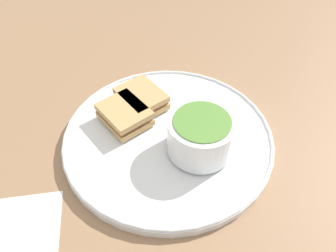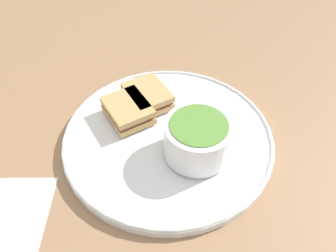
# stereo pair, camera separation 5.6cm
# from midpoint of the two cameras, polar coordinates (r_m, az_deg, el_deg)

# --- Properties ---
(ground_plane) EXTENTS (2.40, 2.40, 0.00)m
(ground_plane) POSITION_cam_midpoint_polar(r_m,az_deg,el_deg) (0.59, 2.73, -2.65)
(ground_plane) COLOR #8E6B4C
(plate) EXTENTS (0.37, 0.37, 0.02)m
(plate) POSITION_cam_midpoint_polar(r_m,az_deg,el_deg) (0.58, 2.76, -2.00)
(plate) COLOR white
(plate) RESTS_ON ground_plane
(soup_bowl) EXTENTS (0.11, 0.11, 0.07)m
(soup_bowl) POSITION_cam_midpoint_polar(r_m,az_deg,el_deg) (0.53, 8.24, -2.31)
(soup_bowl) COLOR white
(soup_bowl) RESTS_ON plate
(spoon) EXTENTS (0.09, 0.07, 0.01)m
(spoon) POSITION_cam_midpoint_polar(r_m,az_deg,el_deg) (0.61, 9.25, 2.12)
(spoon) COLOR silver
(spoon) RESTS_ON plate
(sandwich_half_near) EXTENTS (0.11, 0.11, 0.03)m
(sandwich_half_near) POSITION_cam_midpoint_polar(r_m,az_deg,el_deg) (0.62, -1.02, 5.11)
(sandwich_half_near) COLOR tan
(sandwich_half_near) RESTS_ON plate
(sandwich_half_far) EXTENTS (0.11, 0.11, 0.03)m
(sandwich_half_far) POSITION_cam_midpoint_polar(r_m,az_deg,el_deg) (0.59, -4.31, 2.62)
(sandwich_half_far) COLOR tan
(sandwich_half_far) RESTS_ON plate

